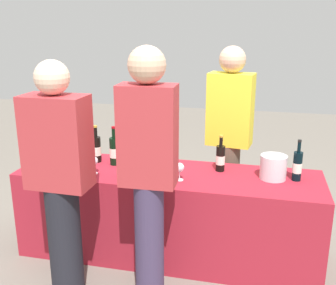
% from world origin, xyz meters
% --- Properties ---
extents(ground_plane, '(12.00, 12.00, 0.00)m').
position_xyz_m(ground_plane, '(0.00, 0.00, 0.00)').
color(ground_plane, slate).
extents(tasting_table, '(2.42, 0.67, 0.73)m').
position_xyz_m(tasting_table, '(0.00, 0.00, 0.36)').
color(tasting_table, maroon).
rests_on(tasting_table, ground_plane).
extents(wine_bottle_0, '(0.08, 0.08, 0.32)m').
position_xyz_m(wine_bottle_0, '(-0.66, 0.12, 0.84)').
color(wine_bottle_0, black).
rests_on(wine_bottle_0, tasting_table).
extents(wine_bottle_1, '(0.08, 0.08, 0.33)m').
position_xyz_m(wine_bottle_1, '(-0.48, 0.08, 0.85)').
color(wine_bottle_1, black).
rests_on(wine_bottle_1, tasting_table).
extents(wine_bottle_2, '(0.07, 0.07, 0.31)m').
position_xyz_m(wine_bottle_2, '(-0.33, 0.15, 0.84)').
color(wine_bottle_2, black).
rests_on(wine_bottle_2, tasting_table).
extents(wine_bottle_3, '(0.07, 0.07, 0.32)m').
position_xyz_m(wine_bottle_3, '(-0.23, 0.17, 0.84)').
color(wine_bottle_3, black).
rests_on(wine_bottle_3, tasting_table).
extents(wine_bottle_4, '(0.07, 0.07, 0.34)m').
position_xyz_m(wine_bottle_4, '(-0.14, 0.08, 0.85)').
color(wine_bottle_4, black).
rests_on(wine_bottle_4, tasting_table).
extents(wine_bottle_5, '(0.07, 0.07, 0.30)m').
position_xyz_m(wine_bottle_5, '(0.40, 0.14, 0.83)').
color(wine_bottle_5, black).
rests_on(wine_bottle_5, tasting_table).
extents(wine_bottle_6, '(0.07, 0.07, 0.32)m').
position_xyz_m(wine_bottle_6, '(0.99, 0.06, 0.84)').
color(wine_bottle_6, black).
rests_on(wine_bottle_6, tasting_table).
extents(wine_glass_0, '(0.07, 0.07, 0.15)m').
position_xyz_m(wine_glass_0, '(-0.87, -0.14, 0.83)').
color(wine_glass_0, silver).
rests_on(wine_glass_0, tasting_table).
extents(wine_glass_1, '(0.07, 0.07, 0.14)m').
position_xyz_m(wine_glass_1, '(-0.57, -0.16, 0.83)').
color(wine_glass_1, silver).
rests_on(wine_glass_1, tasting_table).
extents(wine_glass_2, '(0.07, 0.07, 0.13)m').
position_xyz_m(wine_glass_2, '(-0.32, -0.17, 0.82)').
color(wine_glass_2, silver).
rests_on(wine_glass_2, tasting_table).
extents(wine_glass_3, '(0.06, 0.06, 0.14)m').
position_xyz_m(wine_glass_3, '(-0.02, -0.13, 0.83)').
color(wine_glass_3, silver).
rests_on(wine_glass_3, tasting_table).
extents(wine_glass_4, '(0.07, 0.07, 0.14)m').
position_xyz_m(wine_glass_4, '(0.12, -0.14, 0.82)').
color(wine_glass_4, silver).
rests_on(wine_glass_4, tasting_table).
extents(ice_bucket, '(0.20, 0.20, 0.18)m').
position_xyz_m(ice_bucket, '(0.81, 0.06, 0.82)').
color(ice_bucket, silver).
rests_on(ice_bucket, tasting_table).
extents(server_pouring, '(0.41, 0.26, 1.69)m').
position_xyz_m(server_pouring, '(0.43, 0.52, 0.93)').
color(server_pouring, brown).
rests_on(server_pouring, ground_plane).
extents(guest_0, '(0.43, 0.24, 1.66)m').
position_xyz_m(guest_0, '(-0.59, -0.66, 0.90)').
color(guest_0, black).
rests_on(guest_0, ground_plane).
extents(guest_1, '(0.37, 0.23, 1.75)m').
position_xyz_m(guest_1, '(0.01, -0.59, 0.98)').
color(guest_1, '#3F3351').
rests_on(guest_1, ground_plane).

